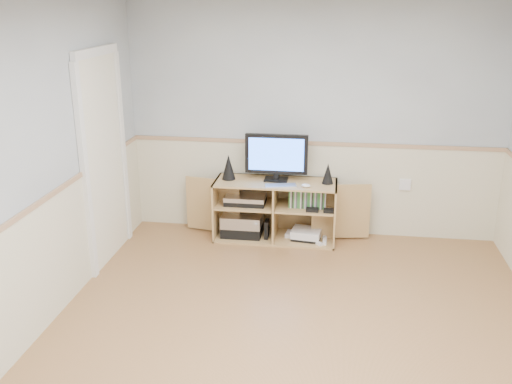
{
  "coord_description": "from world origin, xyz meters",
  "views": [
    {
      "loc": [
        0.24,
        -3.76,
        2.51
      ],
      "look_at": [
        -0.47,
        1.2,
        0.79
      ],
      "focal_mm": 40.0,
      "sensor_mm": 36.0,
      "label": 1
    }
  ],
  "objects_px": {
    "monitor": "(276,156)",
    "media_cabinet": "(276,208)",
    "keyboard": "(281,186)",
    "game_consoles": "(305,234)"
  },
  "relations": [
    {
      "from": "monitor",
      "to": "media_cabinet",
      "type": "bearing_deg",
      "value": 90.0
    },
    {
      "from": "keyboard",
      "to": "game_consoles",
      "type": "bearing_deg",
      "value": 12.39
    },
    {
      "from": "media_cabinet",
      "to": "keyboard",
      "type": "relative_size",
      "value": 6.28
    },
    {
      "from": "monitor",
      "to": "keyboard",
      "type": "bearing_deg",
      "value": -70.03
    },
    {
      "from": "media_cabinet",
      "to": "keyboard",
      "type": "height_order",
      "value": "keyboard"
    },
    {
      "from": "media_cabinet",
      "to": "monitor",
      "type": "distance_m",
      "value": 0.59
    },
    {
      "from": "media_cabinet",
      "to": "monitor",
      "type": "xyz_separation_m",
      "value": [
        0.0,
        -0.01,
        0.59
      ]
    },
    {
      "from": "media_cabinet",
      "to": "game_consoles",
      "type": "height_order",
      "value": "media_cabinet"
    },
    {
      "from": "media_cabinet",
      "to": "game_consoles",
      "type": "bearing_deg",
      "value": -11.74
    },
    {
      "from": "keyboard",
      "to": "game_consoles",
      "type": "distance_m",
      "value": 0.66
    }
  ]
}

